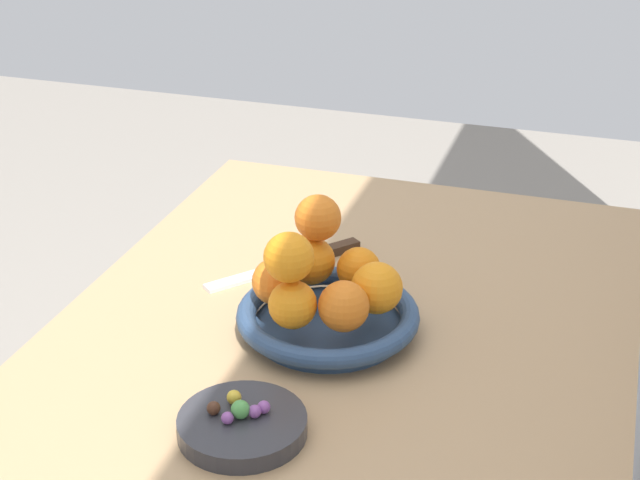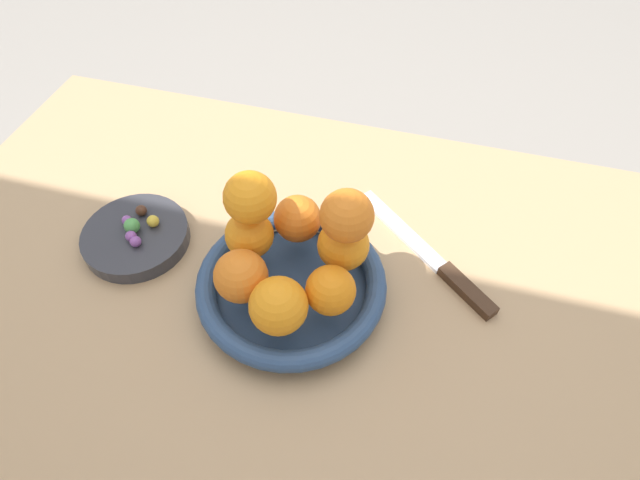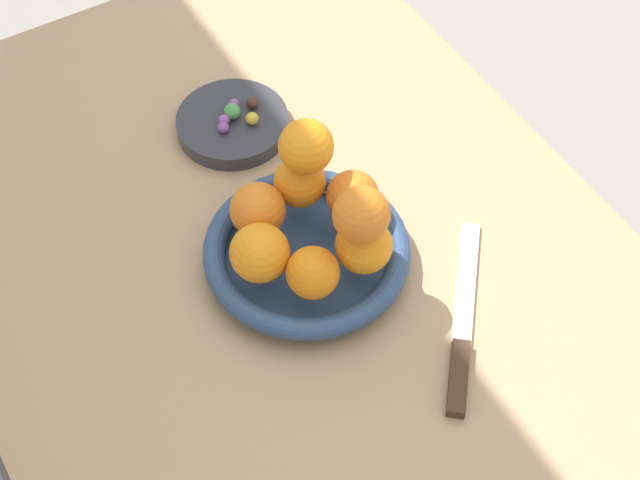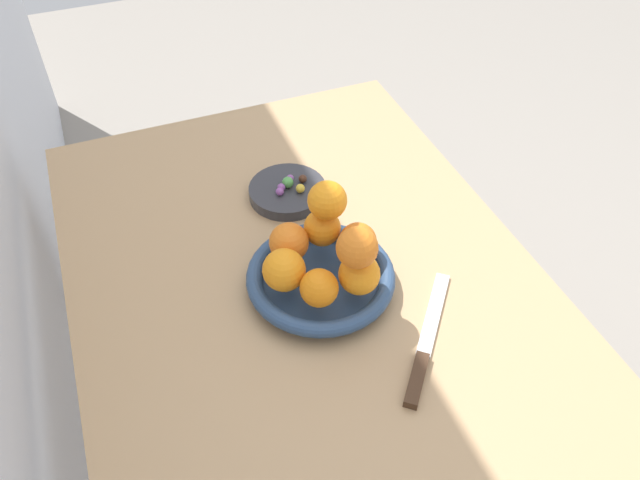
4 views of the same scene
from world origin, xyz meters
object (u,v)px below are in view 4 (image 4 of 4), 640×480
object	(u,v)px
orange_2	(322,228)
orange_6	(327,200)
candy_ball_0	(303,179)
candy_ball_1	(281,187)
orange_3	(289,242)
orange_5	(319,288)
candy_ball_2	(288,183)
candy_ball_3	(288,182)
candy_ball_6	(300,188)
candy_dish	(288,192)
knife	(425,347)
candy_ball_5	(290,178)
orange_1	(359,243)
orange_7	(357,248)
orange_0	(359,274)
candy_ball_4	(280,192)
fruit_bowl	(321,278)
dining_table	(311,318)
orange_4	(284,270)

from	to	relation	value
orange_2	orange_6	world-z (taller)	orange_6
candy_ball_0	candy_ball_1	distance (m)	0.05
orange_3	orange_5	bearing A→B (deg)	-174.27
orange_2	candy_ball_2	world-z (taller)	orange_2
orange_5	candy_ball_2	size ratio (longest dim) A/B	3.49
candy_ball_0	candy_ball_3	bearing A→B (deg)	95.98
orange_2	candy_ball_6	bearing A→B (deg)	-6.45
candy_ball_1	candy_ball_6	distance (m)	0.04
candy_dish	candy_ball_1	xyz separation A→B (m)	(-0.01, 0.01, 0.02)
orange_5	knife	distance (m)	0.18
candy_ball_0	candy_ball_5	world-z (taller)	candy_ball_0
candy_ball_6	knife	distance (m)	0.39
candy_ball_0	orange_6	bearing A→B (deg)	172.22
orange_1	candy_ball_6	size ratio (longest dim) A/B	3.65
candy_ball_0	candy_ball_5	size ratio (longest dim) A/B	1.13
candy_dish	orange_7	distance (m)	0.32
orange_5	knife	bearing A→B (deg)	-132.37
orange_2	candy_ball_1	world-z (taller)	orange_2
orange_0	orange_2	size ratio (longest dim) A/B	1.05
candy_dish	candy_ball_4	world-z (taller)	candy_ball_4
orange_1	candy_ball_3	xyz separation A→B (m)	(0.23, 0.04, -0.04)
orange_7	orange_6	bearing A→B (deg)	-0.02
fruit_bowl	candy_ball_3	distance (m)	0.24
dining_table	orange_3	distance (m)	0.17
orange_6	candy_ball_0	world-z (taller)	orange_6
fruit_bowl	candy_ball_6	world-z (taller)	fruit_bowl
orange_2	orange_5	size ratio (longest dim) A/B	1.04
dining_table	orange_7	xyz separation A→B (m)	(-0.07, -0.05, 0.22)
candy_ball_1	candy_ball_6	xyz separation A→B (m)	(-0.02, -0.03, 0.00)
orange_0	candy_ball_1	world-z (taller)	orange_0
orange_5	candy_ball_2	distance (m)	0.30
fruit_bowl	orange_7	world-z (taller)	orange_7
orange_0	orange_6	distance (m)	0.13
orange_3	candy_ball_5	bearing A→B (deg)	-19.69
orange_0	candy_ball_2	distance (m)	0.30
candy_ball_5	knife	distance (m)	0.43
orange_7	candy_ball_5	bearing A→B (deg)	-0.74
dining_table	orange_4	bearing A→B (deg)	110.56
candy_ball_5	candy_ball_6	bearing A→B (deg)	-168.84
orange_0	orange_3	world-z (taller)	same
orange_3	orange_6	distance (m)	0.09
candy_ball_3	knife	bearing A→B (deg)	-169.84
orange_1	orange_5	world-z (taller)	orange_1
orange_4	candy_ball_5	world-z (taller)	orange_4
fruit_bowl	candy_ball_2	world-z (taller)	same
knife	fruit_bowl	bearing A→B (deg)	30.36
orange_0	candy_ball_0	bearing A→B (deg)	-3.32
dining_table	orange_3	bearing A→B (deg)	29.52
dining_table	orange_6	xyz separation A→B (m)	(0.04, -0.05, 0.22)
orange_1	candy_ball_0	size ratio (longest dim) A/B	3.89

